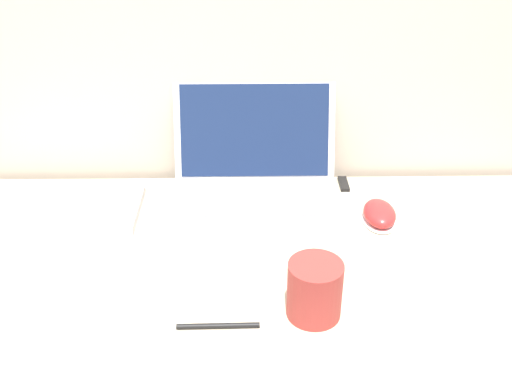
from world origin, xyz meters
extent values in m
cube|color=silver|center=(0.04, 0.51, 0.73)|extent=(0.36, 0.22, 0.02)
cube|color=gray|center=(0.04, 0.53, 0.74)|extent=(0.31, 0.12, 0.00)
cube|color=silver|center=(0.04, 0.66, 0.84)|extent=(0.36, 0.09, 0.22)
cube|color=#19284C|center=(0.04, 0.65, 0.84)|extent=(0.33, 0.07, 0.19)
cylinder|color=#9E332D|center=(0.13, 0.20, 0.77)|extent=(0.09, 0.09, 0.10)
cylinder|color=black|center=(0.13, 0.20, 0.81)|extent=(0.08, 0.08, 0.01)
ellipsoid|color=white|center=(0.29, 0.48, 0.72)|extent=(0.07, 0.10, 0.01)
ellipsoid|color=red|center=(0.29, 0.48, 0.74)|extent=(0.06, 0.10, 0.04)
cube|color=silver|center=(-0.40, 0.51, 0.73)|extent=(0.38, 0.18, 0.02)
cube|color=black|center=(0.24, 0.63, 0.72)|extent=(0.02, 0.06, 0.01)
cylinder|color=black|center=(-0.03, 0.17, 0.72)|extent=(0.13, 0.01, 0.01)
camera|label=1|loc=(0.02, -0.56, 1.40)|focal=42.00mm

